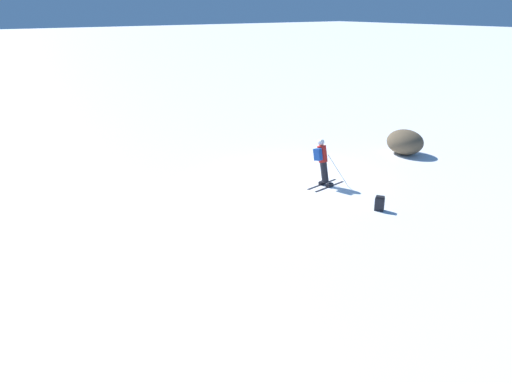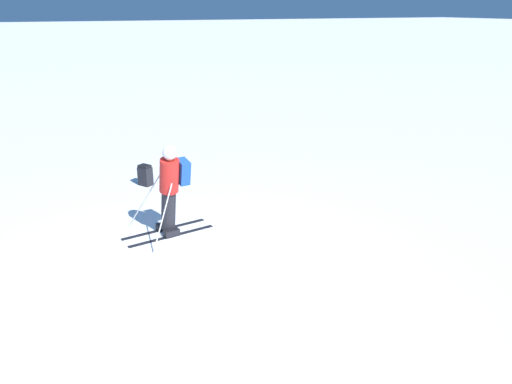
% 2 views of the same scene
% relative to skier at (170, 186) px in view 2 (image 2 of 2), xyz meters
% --- Properties ---
extents(ground_plane, '(300.00, 300.00, 0.00)m').
position_rel_skier_xyz_m(ground_plane, '(1.24, -0.06, -0.99)').
color(ground_plane, white).
extents(skier, '(1.28, 1.72, 1.80)m').
position_rel_skier_xyz_m(skier, '(0.00, 0.00, 0.00)').
color(skier, black).
rests_on(skier, ground).
extents(spare_backpack, '(0.37, 0.35, 0.50)m').
position_rel_skier_xyz_m(spare_backpack, '(-3.02, 0.18, -0.74)').
color(spare_backpack, black).
rests_on(spare_backpack, ground).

